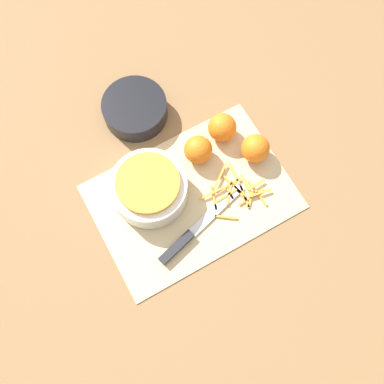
{
  "coord_description": "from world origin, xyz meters",
  "views": [
    {
      "loc": [
        -0.16,
        -0.29,
        1.02
      ],
      "look_at": [
        0.0,
        0.0,
        0.04
      ],
      "focal_mm": 42.0,
      "sensor_mm": 36.0,
      "label": 1
    }
  ],
  "objects_px": {
    "orange_left": "(222,127)",
    "orange_back": "(198,150)",
    "bowl_dark": "(135,109)",
    "knife": "(187,237)",
    "bowl_speckled": "(149,188)",
    "orange_right": "(255,148)"
  },
  "relations": [
    {
      "from": "knife",
      "to": "orange_back",
      "type": "height_order",
      "value": "orange_back"
    },
    {
      "from": "knife",
      "to": "orange_right",
      "type": "bearing_deg",
      "value": 7.69
    },
    {
      "from": "bowl_dark",
      "to": "orange_left",
      "type": "bearing_deg",
      "value": -44.38
    },
    {
      "from": "knife",
      "to": "orange_back",
      "type": "distance_m",
      "value": 0.21
    },
    {
      "from": "bowl_speckled",
      "to": "orange_left",
      "type": "relative_size",
      "value": 2.55
    },
    {
      "from": "bowl_speckled",
      "to": "orange_right",
      "type": "xyz_separation_m",
      "value": [
        0.27,
        -0.03,
        -0.0
      ]
    },
    {
      "from": "knife",
      "to": "orange_back",
      "type": "bearing_deg",
      "value": 38.43
    },
    {
      "from": "bowl_dark",
      "to": "orange_left",
      "type": "xyz_separation_m",
      "value": [
        0.16,
        -0.16,
        0.01
      ]
    },
    {
      "from": "bowl_speckled",
      "to": "bowl_dark",
      "type": "relative_size",
      "value": 1.11
    },
    {
      "from": "knife",
      "to": "orange_left",
      "type": "bearing_deg",
      "value": 27.9
    },
    {
      "from": "orange_left",
      "to": "orange_right",
      "type": "relative_size",
      "value": 1.02
    },
    {
      "from": "orange_left",
      "to": "orange_back",
      "type": "relative_size",
      "value": 1.02
    },
    {
      "from": "orange_back",
      "to": "orange_left",
      "type": "bearing_deg",
      "value": 15.99
    },
    {
      "from": "orange_back",
      "to": "bowl_speckled",
      "type": "bearing_deg",
      "value": -168.76
    },
    {
      "from": "bowl_speckled",
      "to": "knife",
      "type": "height_order",
      "value": "bowl_speckled"
    },
    {
      "from": "knife",
      "to": "orange_left",
      "type": "relative_size",
      "value": 3.71
    },
    {
      "from": "orange_back",
      "to": "knife",
      "type": "bearing_deg",
      "value": -126.3
    },
    {
      "from": "knife",
      "to": "orange_left",
      "type": "xyz_separation_m",
      "value": [
        0.2,
        0.19,
        0.03
      ]
    },
    {
      "from": "knife",
      "to": "orange_back",
      "type": "relative_size",
      "value": 3.79
    },
    {
      "from": "bowl_dark",
      "to": "orange_right",
      "type": "bearing_deg",
      "value": -50.46
    },
    {
      "from": "knife",
      "to": "orange_right",
      "type": "distance_m",
      "value": 0.27
    },
    {
      "from": "bowl_dark",
      "to": "orange_right",
      "type": "xyz_separation_m",
      "value": [
        0.2,
        -0.24,
        0.01
      ]
    }
  ]
}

